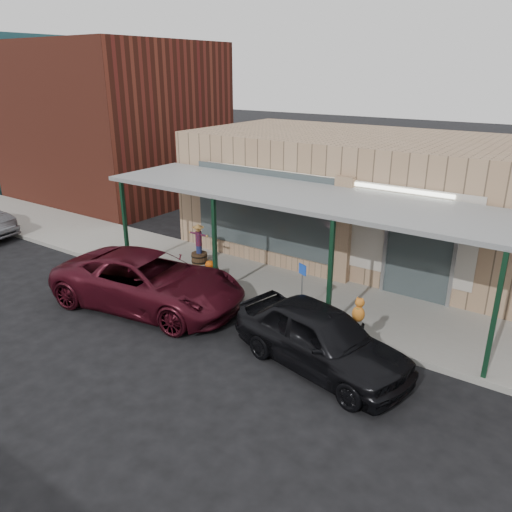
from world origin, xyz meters
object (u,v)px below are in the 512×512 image
Objects in this scene: parked_sedan at (321,338)px; car_maroon at (149,281)px; handicap_sign at (302,282)px; barrel_pumpkin at (210,272)px; barrel_scarecrow at (199,250)px.

car_maroon is (-5.36, -0.02, 0.03)m from parked_sedan.
parked_sedan is (1.54, -1.82, -0.31)m from handicap_sign.
handicap_sign is (3.47, -0.37, 0.66)m from barrel_pumpkin.
parked_sedan is at bearing -29.51° from barrel_scarecrow.
handicap_sign is (4.64, -1.21, 0.43)m from barrel_scarecrow.
parked_sedan reaches higher than handicap_sign.
parked_sedan reaches higher than barrel_scarecrow.
car_maroon is at bearing -99.35° from barrel_pumpkin.
barrel_scarecrow is 6.88m from parked_sedan.
barrel_scarecrow is at bearing 5.77° from car_maroon.
barrel_pumpkin is 2.26m from car_maroon.
handicap_sign is 4.25m from car_maroon.
barrel_scarecrow is 0.30× the size of parked_sedan.
barrel_pumpkin is at bearing -164.04° from handicap_sign.
handicap_sign is 0.25× the size of car_maroon.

